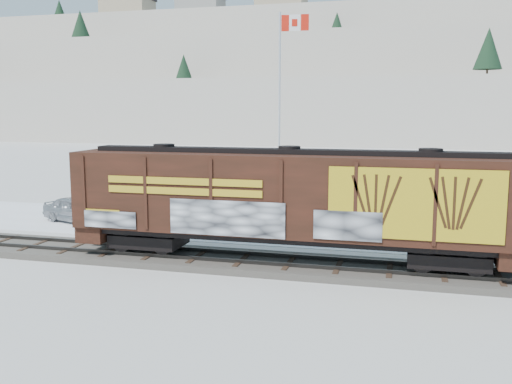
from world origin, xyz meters
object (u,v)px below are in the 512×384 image
(car_silver, at_px, (76,209))
(car_dark, at_px, (459,232))
(hopper_railcar, at_px, (289,198))
(car_white, at_px, (227,218))
(flagpole, at_px, (281,137))

(car_silver, relative_size, car_dark, 0.87)
(hopper_railcar, xyz_separation_m, car_white, (-4.61, 6.10, -2.17))
(flagpole, bearing_deg, car_dark, -38.84)
(flagpole, xyz_separation_m, car_silver, (-10.40, -7.69, -3.96))
(hopper_railcar, distance_m, car_dark, 9.24)
(flagpole, distance_m, car_white, 8.90)
(car_dark, bearing_deg, flagpole, 75.50)
(car_silver, xyz_separation_m, car_dark, (20.89, -0.75, -0.02))
(car_dark, bearing_deg, car_silver, 112.27)
(car_silver, relative_size, car_white, 0.97)
(hopper_railcar, bearing_deg, car_white, 127.10)
(car_silver, height_order, car_white, car_white)
(flagpole, bearing_deg, hopper_railcar, -76.27)
(car_silver, distance_m, car_white, 9.21)
(car_dark, bearing_deg, car_white, 111.60)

